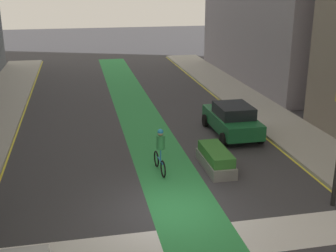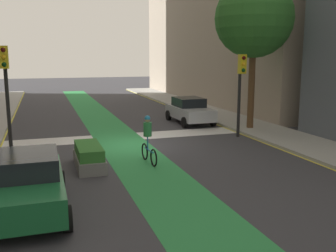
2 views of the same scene
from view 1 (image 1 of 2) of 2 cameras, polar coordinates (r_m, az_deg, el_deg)
The scene contains 7 objects.
ground_plane at distance 14.81m, azimuth 0.49°, elevation -10.97°, with size 120.00×120.00×0.00m, color #38383D.
bike_lane_paint at distance 14.91m, azimuth 2.31°, elevation -10.76°, with size 2.40×60.00×0.01m, color #2D8C47.
crosswalk_band at distance 13.15m, azimuth 2.41°, elevation -15.14°, with size 12.00×1.80×0.01m, color silver.
curb_stripe_right at distance 16.99m, azimuth 20.90°, elevation -8.21°, with size 0.16×60.00×0.01m, color yellow.
car_green_right_far at distance 21.68m, azimuth 8.35°, elevation 0.88°, with size 2.02×4.20×1.57m.
cyclist_in_lane at distance 17.15m, azimuth -1.03°, elevation -3.13°, with size 0.32×1.73×1.86m.
median_planter at distance 17.84m, azimuth 6.24°, elevation -4.33°, with size 0.97×2.56×0.85m.
Camera 1 is at (-2.76, -12.60, 7.28)m, focal length 46.78 mm.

